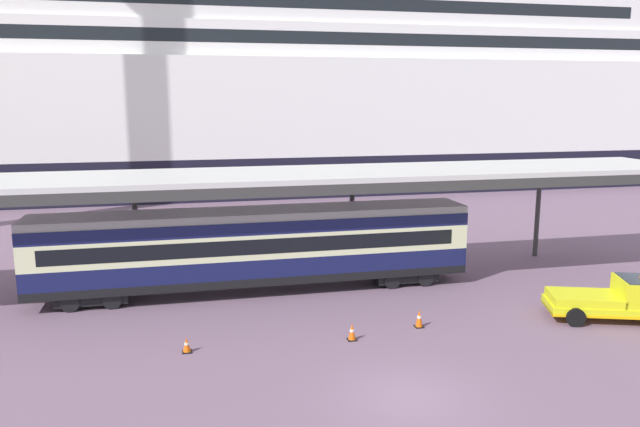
{
  "coord_description": "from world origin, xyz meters",
  "views": [
    {
      "loc": [
        -6.93,
        -17.21,
        9.55
      ],
      "look_at": [
        -1.04,
        8.4,
        4.5
      ],
      "focal_mm": 34.49,
      "sensor_mm": 36.0,
      "label": 1
    }
  ],
  "objects_px": {
    "cruise_ship": "(83,46)",
    "train_carriage": "(255,246)",
    "traffic_cone_far": "(352,332)",
    "traffic_cone_near": "(187,345)",
    "service_truck": "(622,298)",
    "traffic_cone_mid": "(419,318)"
  },
  "relations": [
    {
      "from": "train_carriage",
      "to": "traffic_cone_near",
      "type": "relative_size",
      "value": 35.55
    },
    {
      "from": "cruise_ship",
      "to": "traffic_cone_near",
      "type": "xyz_separation_m",
      "value": [
        8.96,
        -44.97,
        -14.12
      ]
    },
    {
      "from": "traffic_cone_mid",
      "to": "traffic_cone_far",
      "type": "height_order",
      "value": "traffic_cone_mid"
    },
    {
      "from": "train_carriage",
      "to": "service_truck",
      "type": "distance_m",
      "value": 16.73
    },
    {
      "from": "cruise_ship",
      "to": "train_carriage",
      "type": "xyz_separation_m",
      "value": [
        12.44,
        -38.18,
        -12.11
      ]
    },
    {
      "from": "train_carriage",
      "to": "traffic_cone_far",
      "type": "height_order",
      "value": "train_carriage"
    },
    {
      "from": "service_truck",
      "to": "traffic_cone_mid",
      "type": "distance_m",
      "value": 8.93
    },
    {
      "from": "traffic_cone_near",
      "to": "traffic_cone_mid",
      "type": "relative_size",
      "value": 0.76
    },
    {
      "from": "traffic_cone_near",
      "to": "traffic_cone_mid",
      "type": "height_order",
      "value": "traffic_cone_mid"
    },
    {
      "from": "traffic_cone_far",
      "to": "traffic_cone_near",
      "type": "bearing_deg",
      "value": 177.61
    },
    {
      "from": "traffic_cone_near",
      "to": "cruise_ship",
      "type": "bearing_deg",
      "value": 101.26
    },
    {
      "from": "cruise_ship",
      "to": "train_carriage",
      "type": "relative_size",
      "value": 6.18
    },
    {
      "from": "train_carriage",
      "to": "traffic_cone_near",
      "type": "bearing_deg",
      "value": -117.14
    },
    {
      "from": "train_carriage",
      "to": "traffic_cone_mid",
      "type": "xyz_separation_m",
      "value": [
        6.06,
        -6.35,
        -1.92
      ]
    },
    {
      "from": "cruise_ship",
      "to": "traffic_cone_far",
      "type": "distance_m",
      "value": 49.8
    },
    {
      "from": "cruise_ship",
      "to": "train_carriage",
      "type": "height_order",
      "value": "cruise_ship"
    },
    {
      "from": "train_carriage",
      "to": "service_truck",
      "type": "height_order",
      "value": "train_carriage"
    },
    {
      "from": "service_truck",
      "to": "traffic_cone_far",
      "type": "relative_size",
      "value": 7.98
    },
    {
      "from": "train_carriage",
      "to": "cruise_ship",
      "type": "bearing_deg",
      "value": 108.05
    },
    {
      "from": "traffic_cone_mid",
      "to": "traffic_cone_near",
      "type": "bearing_deg",
      "value": -177.35
    },
    {
      "from": "cruise_ship",
      "to": "traffic_cone_mid",
      "type": "relative_size",
      "value": 167.43
    },
    {
      "from": "cruise_ship",
      "to": "traffic_cone_near",
      "type": "distance_m",
      "value": 47.97
    }
  ]
}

